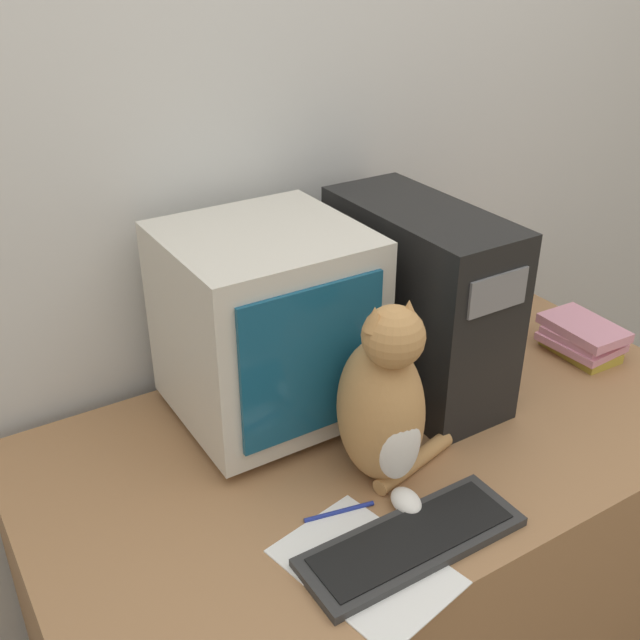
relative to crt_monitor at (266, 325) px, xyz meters
name	(u,v)px	position (x,y,z in m)	size (l,w,h in m)	color
wall_back	(274,158)	(0.18, 0.28, 0.26)	(7.00, 0.05, 2.50)	silver
desk	(381,558)	(0.18, -0.20, -0.61)	(1.54, 0.83, 0.76)	#9E7047
crt_monitor	(266,325)	(0.00, 0.00, 0.00)	(0.39, 0.39, 0.43)	beige
computer_tower	(417,300)	(0.35, -0.07, 0.00)	(0.21, 0.48, 0.44)	black
keyboard	(412,541)	(0.02, -0.49, -0.21)	(0.42, 0.15, 0.02)	#2D2D2D
cat	(384,405)	(0.08, -0.31, -0.05)	(0.27, 0.27, 0.40)	#B7844C
book_stack	(582,338)	(0.80, -0.19, -0.18)	(0.16, 0.21, 0.09)	gold
pen	(339,512)	(-0.05, -0.36, -0.22)	(0.14, 0.04, 0.01)	navy
paper_sheet	(366,567)	(-0.08, -0.49, -0.22)	(0.26, 0.33, 0.00)	white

